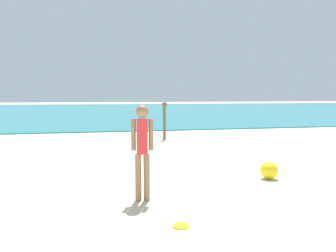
# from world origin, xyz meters

# --- Properties ---
(water) EXTENTS (160.00, 60.00, 0.06)m
(water) POSITION_xyz_m (0.00, 45.52, 0.03)
(water) COLOR teal
(water) RESTS_ON ground
(person_standing) EXTENTS (0.38, 0.22, 1.65)m
(person_standing) POSITION_xyz_m (-1.63, 3.65, 0.94)
(person_standing) COLOR #936B4C
(person_standing) RESTS_ON ground
(frisbee) EXTENTS (0.24, 0.24, 0.03)m
(frisbee) POSITION_xyz_m (-1.32, 2.29, 0.01)
(frisbee) COLOR yellow
(frisbee) RESTS_ON ground
(person_distant) EXTENTS (0.21, 0.34, 1.55)m
(person_distant) POSITION_xyz_m (0.66, 11.98, 0.88)
(person_distant) COLOR brown
(person_distant) RESTS_ON ground
(beach_ball) EXTENTS (0.38, 0.38, 0.38)m
(beach_ball) POSITION_xyz_m (1.30, 4.60, 0.19)
(beach_ball) COLOR yellow
(beach_ball) RESTS_ON ground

